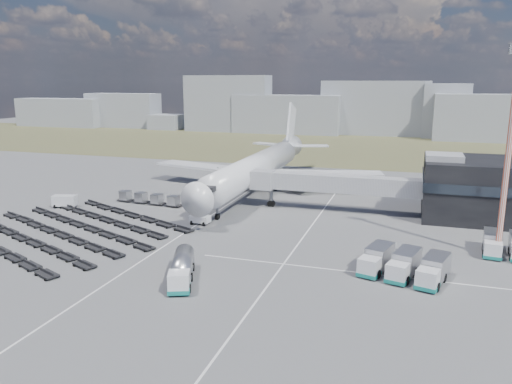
% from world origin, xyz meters
% --- Properties ---
extents(ground, '(420.00, 420.00, 0.00)m').
position_xyz_m(ground, '(0.00, 0.00, 0.00)').
color(ground, '#565659').
rests_on(ground, ground).
extents(grass_strip, '(420.00, 90.00, 0.01)m').
position_xyz_m(grass_strip, '(0.00, 110.00, 0.01)').
color(grass_strip, '#47462A').
rests_on(grass_strip, ground).
extents(lane_markings, '(47.12, 110.00, 0.01)m').
position_xyz_m(lane_markings, '(9.77, 3.00, 0.01)').
color(lane_markings, silver).
rests_on(lane_markings, ground).
extents(jet_bridge, '(30.30, 3.80, 7.05)m').
position_xyz_m(jet_bridge, '(15.90, 20.42, 5.05)').
color(jet_bridge, '#939399').
rests_on(jet_bridge, ground).
extents(airliner, '(51.59, 64.53, 17.62)m').
position_xyz_m(airliner, '(0.00, 32.38, 5.29)').
color(airliner, silver).
rests_on(airliner, ground).
extents(skyline, '(304.04, 23.38, 25.19)m').
position_xyz_m(skyline, '(2.80, 149.46, 9.51)').
color(skyline, '#8E929B').
rests_on(skyline, ground).
extents(fuel_tanker, '(5.68, 9.77, 3.08)m').
position_xyz_m(fuel_tanker, '(5.98, -16.94, 1.54)').
color(fuel_tanker, silver).
rests_on(fuel_tanker, ground).
extents(pushback_tug, '(3.33, 2.03, 1.45)m').
position_xyz_m(pushback_tug, '(-1.66, 5.53, 0.73)').
color(pushback_tug, silver).
rests_on(pushback_tug, ground).
extents(utility_van, '(4.63, 2.98, 2.28)m').
position_xyz_m(utility_van, '(-30.11, 8.07, 1.14)').
color(utility_van, silver).
rests_on(utility_van, ground).
extents(catering_truck, '(3.37, 7.18, 3.21)m').
position_xyz_m(catering_truck, '(9.42, 38.38, 1.64)').
color(catering_truck, silver).
rests_on(catering_truck, ground).
extents(service_trucks_near, '(10.81, 9.23, 2.82)m').
position_xyz_m(service_trucks_near, '(30.79, -7.73, 1.53)').
color(service_trucks_near, silver).
rests_on(service_trucks_near, ground).
extents(uld_row, '(13.86, 3.00, 1.91)m').
position_xyz_m(uld_row, '(-16.40, 14.94, 1.14)').
color(uld_row, black).
rests_on(uld_row, ground).
extents(baggage_dollies, '(39.65, 35.38, 0.78)m').
position_xyz_m(baggage_dollies, '(-19.75, -4.43, 0.39)').
color(baggage_dollies, black).
rests_on(baggage_dollies, ground).
extents(floodlight_mast, '(2.60, 2.12, 27.50)m').
position_xyz_m(floodlight_mast, '(42.54, 3.10, 13.78)').
color(floodlight_mast, '#B73D1D').
rests_on(floodlight_mast, ground).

